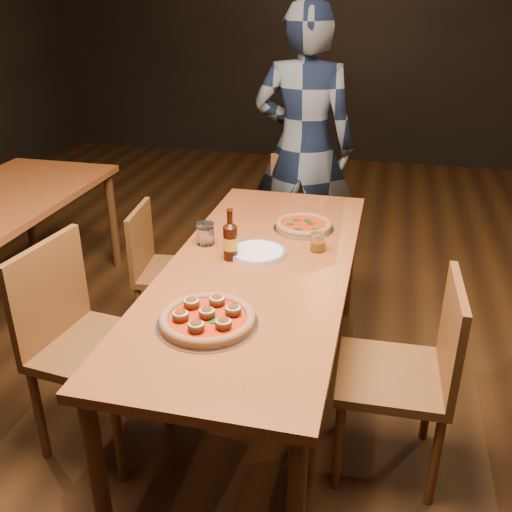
% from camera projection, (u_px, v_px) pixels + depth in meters
% --- Properties ---
extents(ground, '(9.00, 9.00, 0.00)m').
position_uv_depth(ground, '(258.00, 400.00, 2.85)').
color(ground, black).
extents(table_main, '(0.80, 2.00, 0.75)m').
position_uv_depth(table_main, '(259.00, 280.00, 2.55)').
color(table_main, brown).
rests_on(table_main, ground).
extents(chair_main_nw, '(0.51, 0.51, 0.98)m').
position_uv_depth(chair_main_nw, '(98.00, 347.00, 2.41)').
color(chair_main_nw, brown).
rests_on(chair_main_nw, ground).
extents(chair_main_sw, '(0.42, 0.42, 0.82)m').
position_uv_depth(chair_main_sw, '(173.00, 271.00, 3.23)').
color(chair_main_sw, brown).
rests_on(chair_main_sw, ground).
extents(chair_main_e, '(0.44, 0.44, 0.93)m').
position_uv_depth(chair_main_e, '(392.00, 374.00, 2.28)').
color(chair_main_e, brown).
rests_on(chair_main_e, ground).
extents(chair_end, '(0.48, 0.48, 0.91)m').
position_uv_depth(chair_end, '(301.00, 224.00, 3.75)').
color(chair_end, brown).
rests_on(chair_end, ground).
extents(pizza_meatball, '(0.38, 0.38, 0.07)m').
position_uv_depth(pizza_meatball, '(207.00, 318.00, 2.07)').
color(pizza_meatball, '#B7B7BF').
rests_on(pizza_meatball, table_main).
extents(pizza_margherita, '(0.31, 0.31, 0.04)m').
position_uv_depth(pizza_margherita, '(304.00, 225.00, 2.90)').
color(pizza_margherita, '#B7B7BF').
rests_on(pizza_margherita, table_main).
extents(plate_stack, '(0.26, 0.26, 0.02)m').
position_uv_depth(plate_stack, '(257.00, 253.00, 2.62)').
color(plate_stack, white).
rests_on(plate_stack, table_main).
extents(beer_bottle, '(0.07, 0.07, 0.23)m').
position_uv_depth(beer_bottle, '(230.00, 242.00, 2.55)').
color(beer_bottle, black).
rests_on(beer_bottle, table_main).
extents(water_glass, '(0.08, 0.08, 0.11)m').
position_uv_depth(water_glass, '(206.00, 234.00, 2.71)').
color(water_glass, white).
rests_on(water_glass, table_main).
extents(amber_glass, '(0.07, 0.07, 0.09)m').
position_uv_depth(amber_glass, '(318.00, 242.00, 2.65)').
color(amber_glass, '#AA6813').
rests_on(amber_glass, table_main).
extents(diner, '(0.67, 0.45, 1.82)m').
position_uv_depth(diner, '(304.00, 148.00, 3.74)').
color(diner, black).
rests_on(diner, ground).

